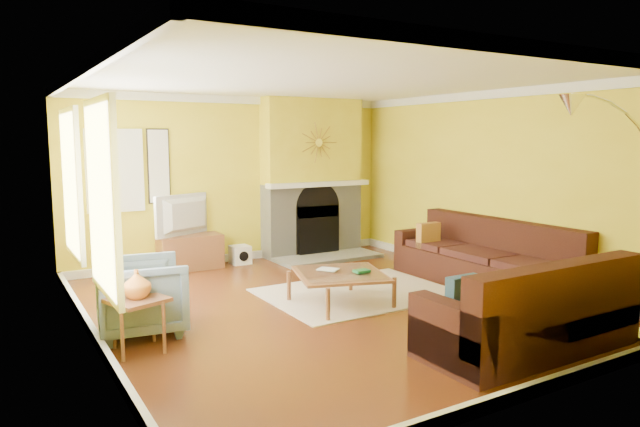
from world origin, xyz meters
TOP-DOWN VIEW (x-y plane):
  - floor at (0.00, 0.00)m, footprint 5.50×6.00m
  - ceiling at (0.00, 0.00)m, footprint 5.50×6.00m
  - wall_back at (0.00, 3.01)m, footprint 5.50×0.02m
  - wall_front at (0.00, -3.01)m, footprint 5.50×0.02m
  - wall_left at (-2.76, 0.00)m, footprint 0.02×6.00m
  - wall_right at (2.76, 0.00)m, footprint 0.02×6.00m
  - baseboard at (0.00, 0.00)m, footprint 5.50×6.00m
  - crown_molding at (0.00, 0.00)m, footprint 5.50×6.00m
  - window_left_near at (-2.72, 1.30)m, footprint 0.06×1.22m
  - window_left_far at (-2.72, -0.60)m, footprint 0.06×1.22m
  - window_back at (-1.90, 2.96)m, footprint 0.82×0.06m
  - wall_art at (-1.25, 2.97)m, footprint 0.34×0.04m
  - fireplace at (1.35, 2.80)m, footprint 1.80×0.40m
  - mantel at (1.35, 2.56)m, footprint 1.92×0.22m
  - hearth at (1.35, 2.25)m, footprint 1.80×0.70m
  - sunburst at (1.35, 2.57)m, footprint 0.70×0.04m
  - rug at (0.56, 0.23)m, footprint 2.40×1.80m
  - sectional_sofa at (1.23, -0.79)m, footprint 3.03×3.82m
  - coffee_table at (0.08, -0.08)m, footprint 1.30×1.30m
  - media_console at (-0.87, 2.74)m, footprint 0.97×0.44m
  - tv at (-0.87, 2.74)m, footprint 1.07×0.58m
  - subwoofer at (-0.06, 2.70)m, footprint 0.30×0.30m
  - armchair at (-2.24, 0.12)m, footprint 0.97×0.95m
  - side_table at (-2.40, -0.39)m, footprint 0.60×0.60m
  - vase at (-2.40, -0.39)m, footprint 0.31×0.31m
  - book at (-0.07, 0.02)m, footprint 0.29×0.30m
  - arc_lamp at (1.44, -2.69)m, footprint 1.49×0.36m

SIDE VIEW (x-z plane):
  - floor at x=0.00m, z-range -0.02..0.00m
  - rug at x=0.56m, z-range 0.00..0.02m
  - hearth at x=1.35m, z-range 0.00..0.06m
  - baseboard at x=0.00m, z-range 0.00..0.12m
  - subwoofer at x=-0.06m, z-range 0.00..0.30m
  - coffee_table at x=0.08m, z-range 0.00..0.41m
  - side_table at x=-2.40m, z-range 0.00..0.52m
  - media_console at x=-0.87m, z-range 0.00..0.53m
  - armchair at x=-2.24m, z-range 0.00..0.79m
  - book at x=-0.07m, z-range 0.41..0.43m
  - sectional_sofa at x=1.23m, z-range 0.00..0.90m
  - vase at x=-2.40m, z-range 0.52..0.80m
  - tv at x=-0.87m, z-range 0.53..1.17m
  - arc_lamp at x=1.44m, z-range 0.00..2.37m
  - mantel at x=1.35m, z-range 1.21..1.29m
  - wall_back at x=0.00m, z-range 0.00..2.70m
  - wall_front at x=0.00m, z-range 0.00..2.70m
  - wall_left at x=-2.76m, z-range 0.00..2.70m
  - wall_right at x=2.76m, z-range 0.00..2.70m
  - fireplace at x=1.35m, z-range 0.00..2.70m
  - window_left_near at x=-2.72m, z-range 0.64..2.36m
  - window_left_far at x=-2.72m, z-range 0.64..2.36m
  - window_back at x=-1.90m, z-range 0.94..2.16m
  - wall_art at x=-1.25m, z-range 1.03..2.17m
  - sunburst at x=1.35m, z-range 1.60..2.30m
  - crown_molding at x=0.00m, z-range 2.58..2.70m
  - ceiling at x=0.00m, z-range 2.70..2.72m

